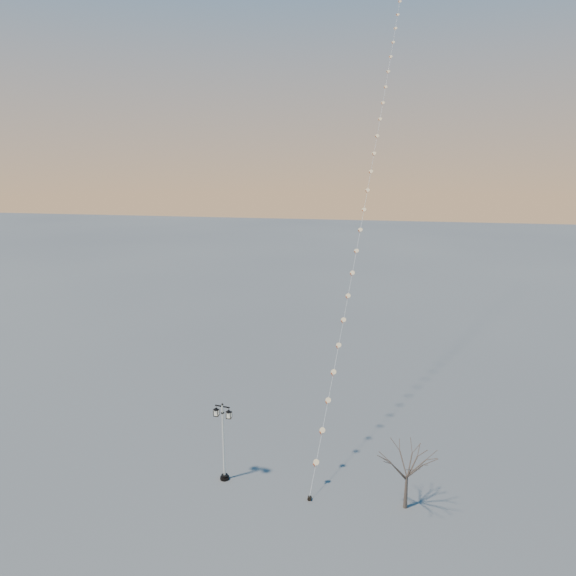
# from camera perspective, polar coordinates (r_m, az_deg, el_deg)

# --- Properties ---
(ground) EXTENTS (300.00, 300.00, 0.00)m
(ground) POSITION_cam_1_polar(r_m,az_deg,el_deg) (30.17, -2.28, -22.13)
(ground) COLOR #555656
(ground) RESTS_ON ground
(street_lamp) EXTENTS (1.20, 0.53, 4.75)m
(street_lamp) POSITION_cam_1_polar(r_m,az_deg,el_deg) (30.13, -7.26, -16.36)
(street_lamp) COLOR black
(street_lamp) RESTS_ON ground
(bare_tree) EXTENTS (2.12, 2.12, 3.51)m
(bare_tree) POSITION_cam_1_polar(r_m,az_deg,el_deg) (28.55, 13.27, -18.90)
(bare_tree) COLOR #493C33
(bare_tree) RESTS_ON ground
(kite_train) EXTENTS (5.02, 44.55, 46.35)m
(kite_train) POSITION_cam_1_polar(r_m,az_deg,el_deg) (46.10, 10.39, 20.14)
(kite_train) COLOR black
(kite_train) RESTS_ON ground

